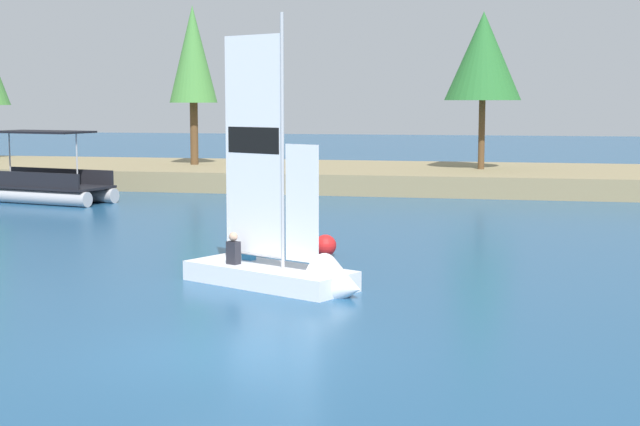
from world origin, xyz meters
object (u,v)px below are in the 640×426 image
at_px(shoreline_tree_midleft, 193,55).
at_px(channel_buoy, 325,245).
at_px(shoreline_tree_centre, 483,56).
at_px(pontoon_boat, 44,185).
at_px(wooden_dock, 34,189).
at_px(sailboat, 294,269).

distance_m(shoreline_tree_midleft, channel_buoy, 24.25).
xyz_separation_m(shoreline_tree_midleft, channel_buoy, (11.01, -20.74, -6.06)).
bearing_deg(shoreline_tree_centre, channel_buoy, -98.97).
height_order(pontoon_boat, channel_buoy, pontoon_boat).
relative_size(wooden_dock, pontoon_boat, 0.84).
bearing_deg(shoreline_tree_midleft, shoreline_tree_centre, -0.86).
bearing_deg(channel_buoy, wooden_dock, 139.63).
bearing_deg(pontoon_boat, wooden_dock, 139.31).
relative_size(shoreline_tree_centre, wooden_dock, 1.39).
relative_size(sailboat, pontoon_boat, 1.03).
xyz_separation_m(shoreline_tree_centre, sailboat, (-3.03, -24.99, -5.71)).
height_order(wooden_dock, sailboat, sailboat).
bearing_deg(wooden_dock, shoreline_tree_midleft, 55.59).
bearing_deg(shoreline_tree_midleft, pontoon_boat, -106.83).
relative_size(shoreline_tree_centre, pontoon_boat, 1.17).
relative_size(shoreline_tree_midleft, wooden_dock, 1.50).
bearing_deg(pontoon_boat, shoreline_tree_centre, 42.79).
height_order(shoreline_tree_centre, wooden_dock, shoreline_tree_centre).
bearing_deg(sailboat, shoreline_tree_midleft, 140.46).
height_order(sailboat, channel_buoy, sailboat).
xyz_separation_m(wooden_dock, channel_buoy, (15.94, -13.55, 0.04)).
distance_m(shoreline_tree_centre, sailboat, 25.81).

